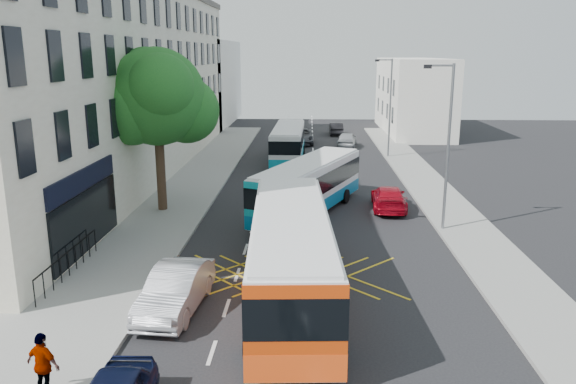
# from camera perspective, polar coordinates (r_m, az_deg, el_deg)

# --- Properties ---
(ground) EXTENTS (120.00, 120.00, 0.00)m
(ground) POSITION_cam_1_polar(r_m,az_deg,el_deg) (17.19, 3.27, -16.19)
(ground) COLOR black
(ground) RESTS_ON ground
(pavement_left) EXTENTS (5.00, 70.00, 0.15)m
(pavement_left) POSITION_cam_1_polar(r_m,az_deg,el_deg) (32.11, -12.58, -1.81)
(pavement_left) COLOR gray
(pavement_left) RESTS_ON ground
(pavement_right) EXTENTS (3.00, 70.00, 0.15)m
(pavement_right) POSITION_cam_1_polar(r_m,az_deg,el_deg) (32.05, 16.32, -2.07)
(pavement_right) COLOR gray
(pavement_right) RESTS_ON ground
(terrace_main) EXTENTS (8.30, 45.00, 13.50)m
(terrace_main) POSITION_cam_1_polar(r_m,az_deg,el_deg) (41.68, -17.23, 10.80)
(terrace_main) COLOR beige
(terrace_main) RESTS_ON ground
(terrace_far) EXTENTS (8.00, 20.00, 10.00)m
(terrace_far) POSITION_cam_1_polar(r_m,az_deg,el_deg) (71.27, -9.04, 10.91)
(terrace_far) COLOR silver
(terrace_far) RESTS_ON ground
(building_right) EXTENTS (6.00, 18.00, 8.00)m
(building_right) POSITION_cam_1_polar(r_m,az_deg,el_deg) (64.05, 12.55, 9.52)
(building_right) COLOR silver
(building_right) RESTS_ON ground
(street_tree) EXTENTS (6.30, 5.70, 8.80)m
(street_tree) POSITION_cam_1_polar(r_m,az_deg,el_deg) (31.00, -13.23, 9.30)
(street_tree) COLOR #382619
(street_tree) RESTS_ON pavement_left
(lamp_near) EXTENTS (1.45, 0.15, 8.00)m
(lamp_near) POSITION_cam_1_polar(r_m,az_deg,el_deg) (27.95, 15.81, 5.20)
(lamp_near) COLOR slate
(lamp_near) RESTS_ON pavement_right
(lamp_far) EXTENTS (1.45, 0.15, 8.00)m
(lamp_far) POSITION_cam_1_polar(r_m,az_deg,el_deg) (47.49, 10.23, 8.93)
(lamp_far) COLOR slate
(lamp_far) RESTS_ON pavement_right
(railings) EXTENTS (0.08, 5.60, 1.14)m
(railings) POSITION_cam_1_polar(r_m,az_deg,el_deg) (23.58, -21.42, -6.64)
(railings) COLOR black
(railings) RESTS_ON pavement_left
(bus_near) EXTENTS (3.32, 11.68, 3.25)m
(bus_near) POSITION_cam_1_polar(r_m,az_deg,el_deg) (19.79, 0.31, -6.49)
(bus_near) COLOR silver
(bus_near) RESTS_ON ground
(bus_mid) EXTENTS (6.20, 10.40, 2.89)m
(bus_mid) POSITION_cam_1_polar(r_m,az_deg,el_deg) (30.73, 2.11, 0.60)
(bus_mid) COLOR silver
(bus_mid) RESTS_ON ground
(bus_far) EXTENTS (2.67, 10.16, 2.84)m
(bus_far) POSITION_cam_1_polar(r_m,az_deg,el_deg) (45.77, 0.02, 5.03)
(bus_far) COLOR silver
(bus_far) RESTS_ON ground
(parked_car_silver) EXTENTS (2.02, 4.73, 1.52)m
(parked_car_silver) POSITION_cam_1_polar(r_m,az_deg,el_deg) (19.83, -11.36, -9.70)
(parked_car_silver) COLOR #A3A4AA
(parked_car_silver) RESTS_ON ground
(red_hatchback) EXTENTS (2.13, 4.65, 1.32)m
(red_hatchback) POSITION_cam_1_polar(r_m,az_deg,el_deg) (32.16, 10.20, -0.59)
(red_hatchback) COLOR #A20616
(red_hatchback) RESTS_ON ground
(distant_car_grey) EXTENTS (2.63, 5.33, 1.45)m
(distant_car_grey) POSITION_cam_1_polar(r_m,az_deg,el_deg) (54.76, 1.30, 5.69)
(distant_car_grey) COLOR #3F4147
(distant_car_grey) RESTS_ON ground
(distant_car_silver) EXTENTS (2.23, 4.35, 1.42)m
(distant_car_silver) POSITION_cam_1_polar(r_m,az_deg,el_deg) (53.06, 6.01, 5.33)
(distant_car_silver) COLOR #9EA1A5
(distant_car_silver) RESTS_ON ground
(distant_car_dark) EXTENTS (1.47, 3.98, 1.30)m
(distant_car_dark) POSITION_cam_1_polar(r_m,az_deg,el_deg) (61.04, 4.88, 6.43)
(distant_car_dark) COLOR black
(distant_car_dark) RESTS_ON ground
(pedestrian_far) EXTENTS (1.10, 0.75, 1.73)m
(pedestrian_far) POSITION_cam_1_polar(r_m,az_deg,el_deg) (15.96, -23.59, -15.81)
(pedestrian_far) COLOR gray
(pedestrian_far) RESTS_ON pavement_left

